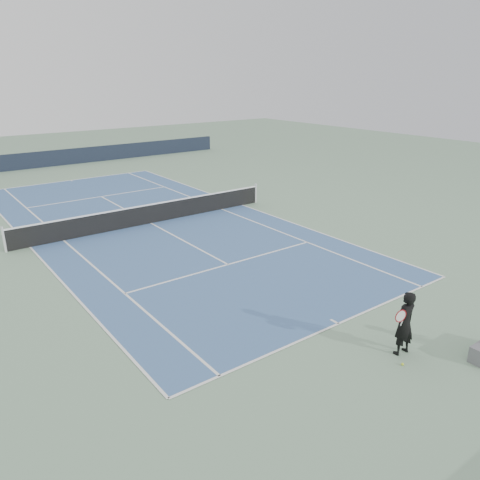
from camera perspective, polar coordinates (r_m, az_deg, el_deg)
ground at (r=22.78m, az=-10.81°, el=2.00°), size 80.00×80.00×0.00m
court_surface at (r=22.78m, az=-10.81°, el=2.01°), size 10.97×23.77×0.01m
tennis_net at (r=22.64m, az=-10.89°, el=3.21°), size 12.90×0.10×1.07m
windscreen_far at (r=39.17m, az=-22.72°, el=9.08°), size 30.00×0.25×1.20m
tennis_player at (r=12.60m, az=19.40°, el=-9.54°), size 0.80×0.52×1.72m
tennis_ball at (r=12.53m, az=19.20°, el=-14.10°), size 0.07×0.07×0.07m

